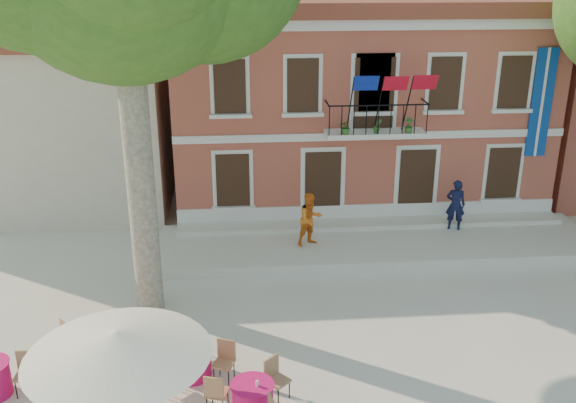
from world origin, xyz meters
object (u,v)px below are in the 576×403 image
(cafe_table_1, at_px, (252,399))
(cafe_table_3, at_px, (90,351))
(patio_umbrella, at_px, (117,344))
(pedestrian_navy, at_px, (456,205))
(cafe_table_0, at_px, (192,359))
(pedestrian_orange, at_px, (310,219))

(cafe_table_1, distance_m, cafe_table_3, 4.12)
(patio_umbrella, bearing_deg, pedestrian_navy, 44.11)
(cafe_table_0, relative_size, cafe_table_1, 1.01)
(cafe_table_1, bearing_deg, pedestrian_orange, 74.93)
(cafe_table_1, relative_size, cafe_table_3, 0.99)
(patio_umbrella, bearing_deg, cafe_table_0, 61.94)
(cafe_table_0, xyz_separation_m, cafe_table_3, (-2.32, 0.50, 0.00))
(pedestrian_orange, distance_m, cafe_table_0, 7.03)
(pedestrian_orange, bearing_deg, pedestrian_navy, -16.92)
(cafe_table_0, bearing_deg, patio_umbrella, -118.06)
(cafe_table_0, bearing_deg, pedestrian_orange, 61.43)
(pedestrian_navy, xyz_separation_m, cafe_table_1, (-6.97, -8.46, -0.73))
(patio_umbrella, height_order, cafe_table_1, patio_umbrella)
(patio_umbrella, distance_m, pedestrian_navy, 13.11)
(cafe_table_0, bearing_deg, pedestrian_navy, 40.24)
(patio_umbrella, bearing_deg, cafe_table_3, 114.76)
(pedestrian_navy, height_order, pedestrian_orange, pedestrian_navy)
(pedestrian_orange, relative_size, cafe_table_1, 0.93)
(cafe_table_3, bearing_deg, cafe_table_0, -12.18)
(patio_umbrella, xyz_separation_m, cafe_table_0, (1.12, 2.10, -1.84))
(pedestrian_orange, xyz_separation_m, cafe_table_1, (-2.05, -7.62, -0.72))
(pedestrian_navy, relative_size, cafe_table_0, 0.93)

